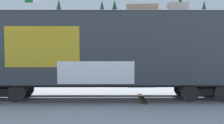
% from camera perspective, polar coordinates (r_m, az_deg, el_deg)
% --- Properties ---
extents(ground_plane, '(260.00, 260.00, 0.00)m').
position_cam_1_polar(ground_plane, '(13.79, -1.89, -8.45)').
color(ground_plane, '#B2B5BC').
extents(track, '(60.01, 2.77, 0.08)m').
position_cam_1_polar(track, '(13.78, 0.96, -8.30)').
color(track, '#4C4742').
rests_on(track, ground_plane).
extents(freight_car, '(16.26, 3.10, 4.79)m').
position_cam_1_polar(freight_car, '(13.49, -1.72, 2.80)').
color(freight_car, '#33383D').
rests_on(freight_car, ground_plane).
extents(flagpole, '(1.60, 0.47, 8.29)m').
position_cam_1_polar(flagpole, '(25.93, -18.33, 8.95)').
color(flagpole, silver).
rests_on(flagpole, ground_plane).
extents(hillside, '(112.66, 40.84, 14.69)m').
position_cam_1_polar(hillside, '(68.59, -0.17, 5.24)').
color(hillside, silver).
rests_on(hillside, ground_plane).
extents(parked_car_red, '(4.17, 2.11, 1.56)m').
position_cam_1_polar(parked_car_red, '(20.76, -7.77, -2.23)').
color(parked_car_red, '#B21E1E').
rests_on(parked_car_red, ground_plane).
extents(parked_car_black, '(4.25, 2.14, 1.78)m').
position_cam_1_polar(parked_car_black, '(20.39, 8.58, -2.12)').
color(parked_car_black, black).
rests_on(parked_car_black, ground_plane).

